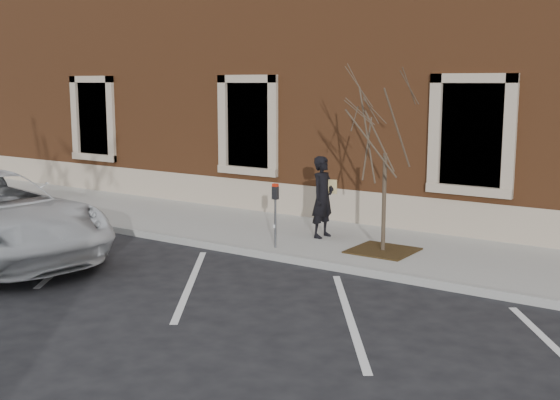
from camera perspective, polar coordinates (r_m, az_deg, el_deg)
The scene contains 9 objects.
ground at distance 14.30m, azimuth -1.37°, elevation -4.68°, with size 120.00×120.00×0.00m, color #28282B.
sidewalk_near at distance 15.69m, azimuth 2.38°, elevation -3.11°, with size 40.00×3.50×0.15m, color #A6A59C.
curb_near at distance 14.24m, azimuth -1.49°, elevation -4.43°, with size 40.00×0.12×0.15m, color #9E9E99.
parking_stripes at distance 12.65m, azimuth -7.25°, elevation -6.66°, with size 28.00×4.40×0.01m, color silver, non-canonical shape.
building_civic at distance 20.64m, azimuth 11.50°, elevation 10.71°, with size 40.00×8.62×8.00m.
man at distance 15.32m, azimuth 3.50°, elevation 0.24°, with size 0.65×0.43×1.78m, color black.
parking_meter at distance 14.29m, azimuth -0.38°, elevation -0.27°, with size 0.12×0.09×1.33m.
tree_grate at distance 14.32m, azimuth 8.35°, elevation -4.08°, with size 1.22×1.22×0.03m, color #412D15.
sapling at distance 13.95m, azimuth 8.60°, elevation 6.00°, with size 2.17×2.17×3.61m.
Camera 1 is at (8.13, -11.23, 3.53)m, focal length 45.00 mm.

